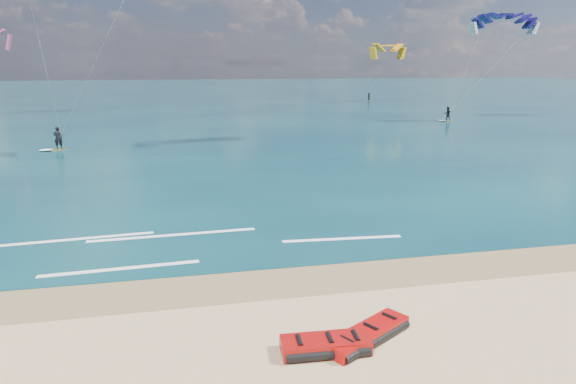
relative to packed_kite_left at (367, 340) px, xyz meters
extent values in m
plane|color=tan|center=(-4.15, 40.84, 0.00)|extent=(320.00, 320.00, 0.00)
cube|color=olive|center=(-4.15, 3.84, 0.00)|extent=(320.00, 2.40, 0.01)
cube|color=#0A2A37|center=(-4.15, 104.84, 0.02)|extent=(320.00, 200.00, 0.04)
cube|color=gold|center=(-13.38, 31.55, 0.07)|extent=(1.25, 1.20, 0.06)
imported|color=black|center=(-13.38, 31.55, 0.96)|extent=(0.70, 0.53, 1.75)
cylinder|color=black|center=(-13.09, 31.25, 1.21)|extent=(0.42, 0.39, 0.04)
cube|color=#CFD920|center=(26.34, 44.07, 0.07)|extent=(1.28, 0.84, 0.05)
imported|color=black|center=(26.34, 44.07, 0.86)|extent=(0.86, 0.72, 1.56)
cylinder|color=black|center=(26.61, 43.80, 1.13)|extent=(0.47, 0.23, 0.04)
cube|color=white|center=(-6.34, 5.84, 0.04)|extent=(5.08, 0.52, 0.01)
cube|color=white|center=(1.66, 7.14, 0.04)|extent=(4.63, 0.57, 0.01)
cube|color=white|center=(-8.64, 9.19, 0.04)|extent=(6.44, 0.73, 0.01)
cube|color=white|center=(-4.66, 8.94, 0.04)|extent=(6.43, 0.47, 0.01)
camera|label=1|loc=(-4.24, -10.60, 6.58)|focal=32.00mm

